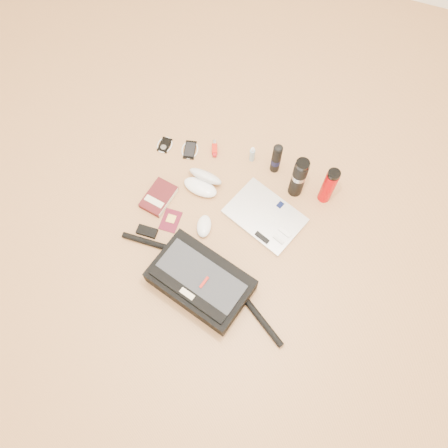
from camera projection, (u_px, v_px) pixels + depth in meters
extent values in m
plane|color=#B9814D|center=(215.00, 239.00, 2.16)|extent=(4.00, 4.00, 0.00)
cube|color=black|center=(201.00, 281.00, 2.02)|extent=(0.51, 0.39, 0.11)
cube|color=#2C2E33|center=(199.00, 279.00, 1.96)|extent=(0.44, 0.30, 0.01)
cube|color=black|center=(187.00, 294.00, 1.93)|extent=(0.40, 0.15, 0.01)
cube|color=beige|center=(187.00, 294.00, 1.93)|extent=(0.07, 0.04, 0.02)
cube|color=#9F1106|center=(204.00, 283.00, 1.95)|extent=(0.03, 0.06, 0.02)
cylinder|color=black|center=(150.00, 243.00, 2.14)|extent=(0.28, 0.05, 0.03)
cylinder|color=black|center=(262.00, 321.00, 1.98)|extent=(0.25, 0.18, 0.03)
cube|color=black|center=(147.00, 231.00, 2.16)|extent=(0.10, 0.06, 0.02)
cube|color=silver|center=(265.00, 216.00, 2.20)|extent=(0.43, 0.37, 0.02)
cube|color=black|center=(280.00, 205.00, 2.21)|extent=(0.04, 0.04, 0.00)
cube|color=white|center=(285.00, 232.00, 2.14)|extent=(0.07, 0.04, 0.01)
cube|color=silver|center=(278.00, 239.00, 2.13)|extent=(0.06, 0.04, 0.01)
cube|color=black|center=(262.00, 237.00, 2.13)|extent=(0.08, 0.05, 0.01)
cube|color=#471114|center=(159.00, 197.00, 2.23)|extent=(0.15, 0.21, 0.03)
cube|color=beige|center=(169.00, 203.00, 2.22)|extent=(0.03, 0.18, 0.03)
cube|color=beige|center=(154.00, 201.00, 2.20)|extent=(0.11, 0.05, 0.00)
cube|color=#540E1E|center=(171.00, 221.00, 2.20)|extent=(0.09, 0.13, 0.00)
cube|color=gold|center=(171.00, 219.00, 2.20)|extent=(0.05, 0.05, 0.00)
ellipsoid|color=white|center=(204.00, 226.00, 2.17)|extent=(0.10, 0.14, 0.04)
ellipsoid|color=white|center=(200.00, 187.00, 2.24)|extent=(0.19, 0.11, 0.05)
ellipsoid|color=silver|center=(206.00, 176.00, 2.25)|extent=(0.19, 0.12, 0.11)
ellipsoid|color=black|center=(194.00, 184.00, 2.25)|extent=(0.05, 0.04, 0.02)
ellipsoid|color=black|center=(206.00, 190.00, 2.23)|extent=(0.05, 0.04, 0.02)
cylinder|color=black|center=(200.00, 187.00, 2.24)|extent=(0.03, 0.01, 0.01)
cube|color=black|center=(165.00, 145.00, 2.37)|extent=(0.06, 0.10, 0.01)
cylinder|color=#98989A|center=(163.00, 147.00, 2.36)|extent=(0.03, 0.03, 0.00)
torus|color=silver|center=(165.00, 145.00, 2.37)|extent=(0.08, 0.08, 0.01)
cube|color=black|center=(190.00, 150.00, 2.36)|extent=(0.08, 0.12, 0.01)
cube|color=black|center=(190.00, 149.00, 2.36)|extent=(0.07, 0.10, 0.00)
torus|color=white|center=(190.00, 150.00, 2.36)|extent=(0.11, 0.11, 0.01)
cube|color=red|center=(215.00, 149.00, 2.35)|extent=(0.05, 0.06, 0.03)
cube|color=#B2151A|center=(215.00, 155.00, 2.34)|extent=(0.03, 0.03, 0.02)
cylinder|color=#B7B7BA|center=(215.00, 143.00, 2.37)|extent=(0.03, 0.04, 0.02)
cylinder|color=#94B3C5|center=(252.00, 155.00, 2.30)|extent=(0.04, 0.04, 0.09)
cylinder|color=silver|center=(253.00, 150.00, 2.26)|extent=(0.02, 0.02, 0.02)
cylinder|color=silver|center=(253.00, 149.00, 2.25)|extent=(0.01, 0.01, 0.01)
cylinder|color=black|center=(276.00, 159.00, 2.23)|extent=(0.05, 0.05, 0.20)
cylinder|color=black|center=(276.00, 161.00, 2.25)|extent=(0.05, 0.05, 0.04)
ellipsoid|color=black|center=(278.00, 148.00, 2.14)|extent=(0.05, 0.05, 0.02)
cylinder|color=black|center=(298.00, 179.00, 2.15)|extent=(0.08, 0.08, 0.25)
cylinder|color=#979799|center=(299.00, 176.00, 2.12)|extent=(0.08, 0.08, 0.03)
cylinder|color=black|center=(303.00, 164.00, 2.03)|extent=(0.07, 0.07, 0.03)
cylinder|color=#B90005|center=(328.00, 187.00, 2.15)|extent=(0.08, 0.08, 0.23)
cylinder|color=black|center=(334.00, 174.00, 2.03)|extent=(0.07, 0.07, 0.02)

